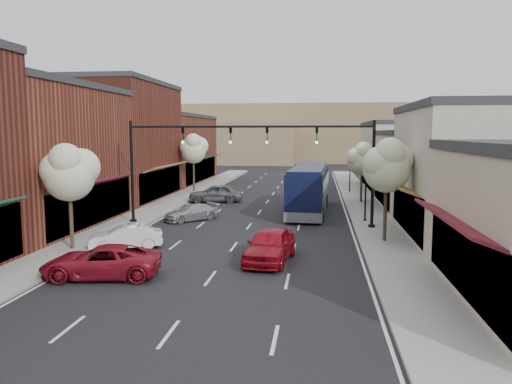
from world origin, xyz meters
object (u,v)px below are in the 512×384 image
(signal_mast_right, at_px, (336,158))
(tree_right_near, at_px, (388,165))
(tree_right_far, at_px, (363,158))
(parked_car_b, at_px, (126,237))
(tree_left_near, at_px, (69,171))
(coach_bus, at_px, (309,188))
(lamp_post_near, at_px, (366,179))
(parked_car_c, at_px, (191,212))
(lamp_post_far, at_px, (350,164))
(parked_car_d, at_px, (216,193))
(red_hatchback, at_px, (270,245))
(parked_car_a, at_px, (101,262))
(signal_mast_left, at_px, (166,156))
(tree_left_far, at_px, (194,148))

(signal_mast_right, height_order, tree_right_near, signal_mast_right)
(tree_right_far, bearing_deg, parked_car_b, -126.36)
(tree_right_near, xyz_separation_m, parked_car_b, (-14.04, -3.07, -3.82))
(tree_left_near, xyz_separation_m, coach_bus, (12.10, 14.61, -2.34))
(lamp_post_near, height_order, parked_car_c, lamp_post_near)
(lamp_post_far, xyz_separation_m, parked_car_c, (-12.18, -18.31, -2.42))
(lamp_post_far, distance_m, parked_car_d, 15.39)
(signal_mast_right, xyz_separation_m, tree_right_far, (2.73, 11.95, -0.63))
(signal_mast_right, xyz_separation_m, lamp_post_far, (2.18, 20.00, -1.62))
(tree_right_far, xyz_separation_m, red_hatchback, (-6.08, -20.85, -3.17))
(red_hatchback, bearing_deg, tree_right_far, 80.57)
(tree_left_near, relative_size, parked_car_a, 1.13)
(signal_mast_left, xyz_separation_m, tree_right_near, (13.97, -4.05, -0.17))
(coach_bus, height_order, parked_car_b, coach_bus)
(coach_bus, height_order, parked_car_d, coach_bus)
(tree_left_near, distance_m, lamp_post_near, 19.25)
(lamp_post_near, relative_size, parked_car_a, 0.88)
(tree_left_near, xyz_separation_m, parked_car_b, (2.56, 0.93, -3.59))
(tree_right_far, xyz_separation_m, parked_car_a, (-13.02, -24.40, -3.29))
(signal_mast_right, height_order, tree_left_near, signal_mast_right)
(coach_bus, bearing_deg, parked_car_a, -111.11)
(tree_left_far, relative_size, parked_car_c, 1.53)
(tree_left_near, xyz_separation_m, parked_car_c, (3.88, 9.74, -3.64))
(lamp_post_far, distance_m, parked_car_c, 22.13)
(tree_left_far, distance_m, coach_bus, 16.84)
(signal_mast_right, bearing_deg, tree_left_far, 127.71)
(coach_bus, xyz_separation_m, parked_car_a, (-8.52, -19.01, -1.18))
(signal_mast_right, height_order, parked_car_c, signal_mast_right)
(tree_right_near, height_order, lamp_post_far, tree_right_near)
(red_hatchback, height_order, parked_car_c, red_hatchback)
(tree_right_far, xyz_separation_m, coach_bus, (-4.50, -5.39, -2.11))
(tree_right_near, bearing_deg, signal_mast_right, 123.91)
(lamp_post_far, bearing_deg, tree_right_far, -86.12)
(tree_left_far, relative_size, parked_car_d, 1.28)
(coach_bus, relative_size, parked_car_c, 2.97)
(tree_right_near, xyz_separation_m, parked_car_a, (-13.02, -8.40, -3.75))
(parked_car_c, bearing_deg, parked_car_d, 135.94)
(tree_left_far, relative_size, red_hatchback, 1.27)
(signal_mast_right, distance_m, lamp_post_near, 3.69)
(tree_left_far, relative_size, parked_car_b, 1.59)
(parked_car_c, bearing_deg, signal_mast_right, 35.23)
(tree_right_near, distance_m, parked_car_b, 14.87)
(red_hatchback, distance_m, parked_car_d, 21.14)
(lamp_post_near, distance_m, parked_car_b, 16.74)
(tree_left_far, xyz_separation_m, red_hatchback, (10.52, -26.85, -3.78))
(signal_mast_left, height_order, tree_left_near, signal_mast_left)
(red_hatchback, bearing_deg, parked_car_b, 174.25)
(lamp_post_far, bearing_deg, parked_car_a, -111.02)
(coach_bus, distance_m, parked_car_d, 9.63)
(signal_mast_right, relative_size, tree_left_far, 1.34)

